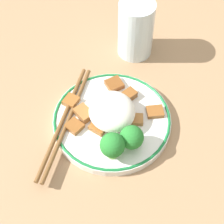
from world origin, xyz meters
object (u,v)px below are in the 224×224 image
at_px(plate, 112,120).
at_px(broccoli_back_center, 132,137).
at_px(drinking_glass, 136,29).
at_px(broccoli_back_left, 112,146).
at_px(chopsticks, 65,121).

relative_size(plate, broccoli_back_center, 4.47).
xyz_separation_m(broccoli_back_center, drinking_glass, (-0.08, -0.22, 0.02)).
relative_size(broccoli_back_left, drinking_glass, 0.44).
bearing_deg(broccoli_back_center, chopsticks, -39.03).
height_order(plate, broccoli_back_left, broccoli_back_left).
bearing_deg(drinking_glass, broccoli_back_center, 69.99).
bearing_deg(broccoli_back_left, chopsticks, -54.44).
relative_size(broccoli_back_left, chopsticks, 0.24).
bearing_deg(broccoli_back_center, drinking_glass, -110.01).
bearing_deg(broccoli_back_left, broccoli_back_center, -167.67).
relative_size(broccoli_back_center, chopsticks, 0.22).
xyz_separation_m(plate, broccoli_back_center, (-0.01, 0.06, 0.03)).
relative_size(plate, chopsticks, 0.97).
bearing_deg(drinking_glass, chopsticks, 39.43).
relative_size(broccoli_back_left, broccoli_back_center, 1.11).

